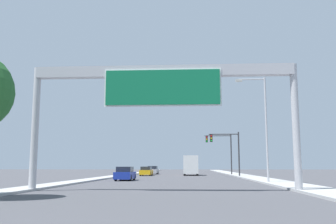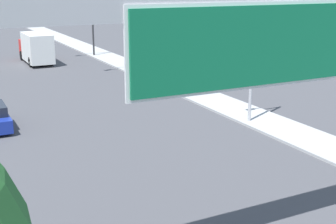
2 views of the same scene
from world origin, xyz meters
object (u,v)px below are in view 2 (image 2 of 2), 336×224
(traffic_light_mid_block, at_px, (81,16))
(street_lamp_right, at_px, (249,28))
(truck_box_primary, at_px, (36,48))
(sign_gantry, at_px, (244,46))
(traffic_light_near_intersection, at_px, (113,26))

(traffic_light_mid_block, relative_size, street_lamp_right, 0.71)
(traffic_light_mid_block, xyz_separation_m, street_lamp_right, (1.12, -29.11, 1.04))
(truck_box_primary, bearing_deg, sign_gantry, -92.62)
(traffic_light_mid_block, bearing_deg, truck_box_primary, -161.07)
(traffic_light_near_intersection, bearing_deg, truck_box_primary, 123.64)
(street_lamp_right, bearing_deg, traffic_light_mid_block, 92.21)
(traffic_light_near_intersection, distance_m, street_lamp_right, 19.19)
(street_lamp_right, bearing_deg, truck_box_primary, 103.48)
(traffic_light_mid_block, bearing_deg, street_lamp_right, -87.79)
(sign_gantry, xyz_separation_m, traffic_light_mid_block, (7.16, 40.09, -1.82))
(sign_gantry, height_order, traffic_light_mid_block, sign_gantry)
(sign_gantry, distance_m, street_lamp_right, 13.78)
(sign_gantry, height_order, truck_box_primary, sign_gantry)
(truck_box_primary, bearing_deg, street_lamp_right, -76.52)
(truck_box_primary, distance_m, street_lamp_right, 28.31)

